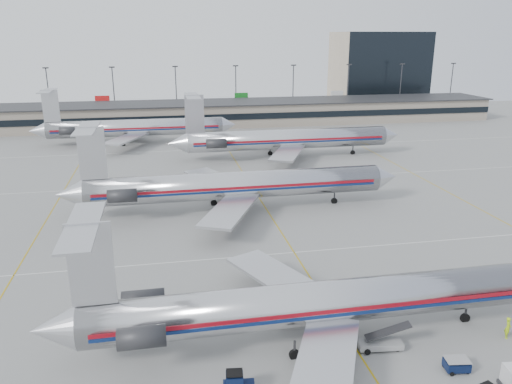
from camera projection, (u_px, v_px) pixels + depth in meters
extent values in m
plane|color=gray|center=(321.00, 295.00, 47.62)|extent=(260.00, 260.00, 0.00)
cube|color=silver|center=(294.00, 252.00, 56.99)|extent=(160.00, 0.15, 0.02)
cube|color=gray|center=(212.00, 114.00, 138.54)|extent=(160.00, 16.00, 6.00)
cube|color=black|center=(215.00, 117.00, 130.89)|extent=(160.00, 0.20, 1.60)
cube|color=#2D2D30|center=(211.00, 103.00, 137.61)|extent=(162.00, 17.00, 0.30)
cylinder|color=#38383D|center=(49.00, 95.00, 142.17)|extent=(0.30, 0.30, 15.00)
cube|color=#2D2D30|center=(46.00, 68.00, 139.90)|extent=(1.60, 0.40, 0.35)
cylinder|color=#38383D|center=(114.00, 94.00, 145.43)|extent=(0.30, 0.30, 15.00)
cube|color=#2D2D30|center=(112.00, 67.00, 143.15)|extent=(1.60, 0.40, 0.35)
cylinder|color=#38383D|center=(176.00, 93.00, 148.68)|extent=(0.30, 0.30, 15.00)
cube|color=#2D2D30|center=(175.00, 66.00, 146.41)|extent=(1.60, 0.40, 0.35)
cylinder|color=#38383D|center=(236.00, 91.00, 151.94)|extent=(0.30, 0.30, 15.00)
cube|color=#2D2D30|center=(236.00, 66.00, 149.67)|extent=(1.60, 0.40, 0.35)
cylinder|color=#38383D|center=(293.00, 90.00, 155.20)|extent=(0.30, 0.30, 15.00)
cube|color=#2D2D30|center=(294.00, 65.00, 152.92)|extent=(1.60, 0.40, 0.35)
cylinder|color=#38383D|center=(348.00, 89.00, 158.45)|extent=(0.30, 0.30, 15.00)
cube|color=#2D2D30|center=(349.00, 65.00, 156.18)|extent=(1.60, 0.40, 0.35)
cylinder|color=#38383D|center=(400.00, 88.00, 161.71)|extent=(0.30, 0.30, 15.00)
cube|color=#2D2D30|center=(402.00, 64.00, 159.44)|extent=(1.60, 0.40, 0.35)
cylinder|color=#38383D|center=(451.00, 87.00, 164.97)|extent=(0.30, 0.30, 15.00)
cube|color=#2D2D30|center=(454.00, 63.00, 162.69)|extent=(1.60, 0.40, 0.35)
cube|color=tan|center=(378.00, 69.00, 175.02)|extent=(30.00, 20.00, 25.00)
cylinder|color=silver|center=(322.00, 302.00, 39.92)|extent=(37.39, 3.46, 3.46)
cone|color=silver|center=(54.00, 329.00, 36.23)|extent=(3.37, 3.46, 3.46)
cube|color=maroon|center=(329.00, 312.00, 38.25)|extent=(35.52, 0.05, 0.33)
cube|color=navy|center=(329.00, 316.00, 38.36)|extent=(35.52, 0.05, 0.26)
cube|color=silver|center=(280.00, 278.00, 45.99)|extent=(8.69, 12.67, 0.30)
cube|color=silver|center=(325.00, 366.00, 33.73)|extent=(8.69, 12.67, 0.30)
cube|color=silver|center=(91.00, 265.00, 35.32)|extent=(3.18, 0.23, 6.36)
cube|color=silver|center=(82.00, 225.00, 34.37)|extent=(2.24, 9.82, 0.17)
cylinder|color=#2D2D30|center=(143.00, 300.00, 39.79)|extent=(3.37, 1.59, 1.59)
cylinder|color=#2D2D30|center=(142.00, 337.00, 34.80)|extent=(3.37, 1.59, 1.59)
cylinder|color=#2D2D30|center=(466.00, 313.00, 43.03)|extent=(0.19, 0.19, 1.54)
cylinder|color=#2D2D30|center=(294.00, 350.00, 38.06)|extent=(0.19, 0.19, 1.54)
cylinder|color=#2D2D30|center=(281.00, 318.00, 42.26)|extent=(0.19, 0.19, 1.54)
cylinder|color=black|center=(465.00, 318.00, 43.17)|extent=(0.84, 0.28, 0.84)
cylinder|color=silver|center=(237.00, 185.00, 70.05)|extent=(41.33, 3.82, 3.82)
cone|color=silver|center=(385.00, 177.00, 74.09)|extent=(3.31, 3.82, 3.82)
cone|color=silver|center=(69.00, 194.00, 65.97)|extent=(3.72, 3.82, 3.82)
cube|color=maroon|center=(239.00, 188.00, 68.20)|extent=(39.26, 0.05, 0.36)
cube|color=navy|center=(239.00, 191.00, 68.33)|extent=(39.26, 0.05, 0.29)
cube|color=silver|center=(217.00, 179.00, 76.76)|extent=(9.61, 14.01, 0.33)
cube|color=silver|center=(230.00, 210.00, 63.21)|extent=(9.61, 14.01, 0.33)
cube|color=silver|center=(92.00, 153.00, 64.97)|extent=(3.51, 0.26, 7.03)
cube|color=silver|center=(87.00, 128.00, 63.92)|extent=(2.48, 10.85, 0.19)
cylinder|color=#2D2D30|center=(125.00, 183.00, 69.91)|extent=(3.72, 1.76, 1.76)
cylinder|color=#2D2D30|center=(122.00, 196.00, 64.39)|extent=(3.72, 1.76, 1.76)
cylinder|color=#2D2D30|center=(334.00, 198.00, 73.49)|extent=(0.21, 0.21, 1.70)
cylinder|color=#2D2D30|center=(218.00, 211.00, 67.99)|extent=(0.21, 0.21, 1.70)
cylinder|color=#2D2D30|center=(214.00, 200.00, 72.64)|extent=(0.21, 0.21, 1.70)
cylinder|color=black|center=(334.00, 201.00, 73.64)|extent=(0.93, 0.31, 0.93)
cylinder|color=silver|center=(289.00, 139.00, 100.66)|extent=(40.66, 3.96, 3.96)
cone|color=silver|center=(390.00, 135.00, 104.64)|extent=(3.42, 3.96, 3.96)
cone|color=silver|center=(177.00, 143.00, 96.63)|extent=(3.85, 3.96, 3.96)
cube|color=maroon|center=(291.00, 140.00, 98.75)|extent=(38.62, 0.05, 0.37)
cube|color=navy|center=(291.00, 142.00, 98.87)|extent=(38.62, 0.05, 0.30)
cube|color=silver|center=(270.00, 138.00, 107.61)|extent=(9.95, 14.50, 0.34)
cube|color=silver|center=(287.00, 153.00, 93.57)|extent=(9.95, 14.50, 0.34)
cube|color=silver|center=(195.00, 114.00, 95.59)|extent=(3.64, 0.27, 7.28)
cube|color=silver|center=(192.00, 96.00, 94.51)|extent=(2.57, 11.23, 0.19)
cylinder|color=#2D2D30|center=(213.00, 137.00, 100.71)|extent=(3.85, 1.82, 1.82)
cylinder|color=#2D2D30|center=(216.00, 144.00, 94.99)|extent=(3.85, 1.82, 1.82)
cylinder|color=#2D2D30|center=(353.00, 150.00, 104.03)|extent=(0.21, 0.21, 1.77)
cylinder|color=#2D2D30|center=(276.00, 157.00, 98.53)|extent=(0.21, 0.21, 1.77)
cylinder|color=#2D2D30|center=(270.00, 151.00, 103.34)|extent=(0.21, 0.21, 1.77)
cylinder|color=black|center=(353.00, 153.00, 104.18)|extent=(0.96, 0.32, 0.96)
cylinder|color=silver|center=(137.00, 128.00, 114.01)|extent=(39.16, 3.81, 3.81)
cone|color=silver|center=(229.00, 125.00, 117.85)|extent=(3.30, 3.81, 3.81)
cone|color=silver|center=(37.00, 131.00, 110.13)|extent=(3.71, 3.81, 3.81)
cube|color=maroon|center=(136.00, 128.00, 112.16)|extent=(37.20, 0.05, 0.36)
cube|color=navy|center=(137.00, 130.00, 112.29)|extent=(37.20, 0.05, 0.29)
cube|color=silver|center=(129.00, 127.00, 120.70)|extent=(9.58, 13.97, 0.33)
cube|color=silver|center=(126.00, 139.00, 107.18)|extent=(9.58, 13.97, 0.33)
cube|color=silver|center=(51.00, 106.00, 109.12)|extent=(3.50, 0.26, 7.01)
cube|color=silver|center=(47.00, 91.00, 108.08)|extent=(2.47, 10.82, 0.19)
cylinder|color=#2D2D30|center=(73.00, 126.00, 114.05)|extent=(3.71, 1.75, 1.75)
cylinder|color=#2D2D30|center=(68.00, 131.00, 108.55)|extent=(3.71, 1.75, 1.75)
cylinder|color=#2D2D30|center=(196.00, 137.00, 117.25)|extent=(0.21, 0.21, 1.70)
cylinder|color=#2D2D30|center=(123.00, 142.00, 111.95)|extent=(0.21, 0.21, 1.70)
cylinder|color=#2D2D30|center=(124.00, 138.00, 116.59)|extent=(0.21, 0.21, 1.70)
cylinder|color=black|center=(196.00, 139.00, 117.40)|extent=(0.93, 0.31, 0.93)
cube|color=#091435|center=(235.00, 380.00, 34.14)|extent=(1.29, 1.12, 0.89)
cube|color=black|center=(234.00, 373.00, 33.96)|extent=(1.24, 1.07, 0.08)
cylinder|color=black|center=(249.00, 384.00, 35.06)|extent=(0.55, 0.18, 0.55)
cube|color=#091435|center=(457.00, 365.00, 36.73)|extent=(1.89, 1.43, 0.64)
cube|color=gray|center=(457.00, 360.00, 36.60)|extent=(1.89, 1.43, 0.05)
cylinder|color=black|center=(460.00, 363.00, 37.42)|extent=(0.33, 0.13, 0.33)
cylinder|color=black|center=(468.00, 372.00, 36.48)|extent=(0.33, 0.13, 0.33)
cylinder|color=black|center=(444.00, 366.00, 37.19)|extent=(0.33, 0.13, 0.33)
cylinder|color=black|center=(452.00, 374.00, 36.25)|extent=(0.33, 0.13, 0.33)
cylinder|color=black|center=(499.00, 383.00, 35.35)|extent=(0.22, 0.11, 0.22)
cube|color=gray|center=(380.00, 344.00, 39.30)|extent=(3.61, 1.64, 0.48)
cube|color=#2D2D30|center=(388.00, 331.00, 39.07)|extent=(3.61, 1.27, 1.25)
cylinder|color=black|center=(392.00, 341.00, 40.09)|extent=(0.48, 0.15, 0.48)
cylinder|color=black|center=(398.00, 348.00, 39.09)|extent=(0.48, 0.15, 0.48)
cylinder|color=black|center=(362.00, 344.00, 39.63)|extent=(0.48, 0.15, 0.48)
cylinder|color=black|center=(368.00, 352.00, 38.63)|extent=(0.48, 0.15, 0.48)
imported|color=#B4E115|center=(508.00, 328.00, 40.68)|extent=(0.74, 0.80, 1.84)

